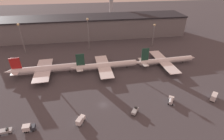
{
  "coord_description": "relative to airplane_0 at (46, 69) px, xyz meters",
  "views": [
    {
      "loc": [
        -6.01,
        -67.82,
        60.67
      ],
      "look_at": [
        8.18,
        23.9,
        6.0
      ],
      "focal_mm": 28.0,
      "sensor_mm": 36.0,
      "label": 1
    }
  ],
  "objects": [
    {
      "name": "ground",
      "position": [
        33.51,
        -35.02,
        -3.89
      ],
      "size": [
        600.0,
        600.0,
        0.0
      ],
      "primitive_type": "plane",
      "color": "#423F44"
    },
    {
      "name": "terminal_building",
      "position": [
        33.51,
        69.15,
        6.13
      ],
      "size": [
        184.64,
        29.56,
        19.96
      ],
      "color": "slate",
      "rests_on": "ground"
    },
    {
      "name": "airplane_0",
      "position": [
        0.0,
        0.0,
        0.0
      ],
      "size": [
        49.93,
        30.66,
        13.63
      ],
      "rotation": [
        0.0,
        0.0,
        0.05
      ],
      "color": "silver",
      "rests_on": "ground"
    },
    {
      "name": "airplane_1",
      "position": [
        39.14,
        -0.3,
        -0.44
      ],
      "size": [
        48.65,
        32.0,
        13.58
      ],
      "rotation": [
        0.0,
        0.0,
        0.05
      ],
      "color": "white",
      "rests_on": "ground"
    },
    {
      "name": "airplane_2",
      "position": [
        82.09,
        0.67,
        -0.61
      ],
      "size": [
        46.62,
        35.72,
        14.17
      ],
      "rotation": [
        0.0,
        0.0,
        0.05
      ],
      "color": "white",
      "rests_on": "ground"
    },
    {
      "name": "service_vehicle_0",
      "position": [
        47.89,
        -43.14,
        -2.55
      ],
      "size": [
        4.56,
        5.14,
        2.85
      ],
      "rotation": [
        0.0,
        0.0,
        0.93
      ],
      "color": "#9EA3A8",
      "rests_on": "ground"
    },
    {
      "name": "service_vehicle_1",
      "position": [
        22.04,
        -45.61,
        -2.1
      ],
      "size": [
        4.49,
        5.73,
        3.23
      ],
      "rotation": [
        0.0,
        0.0,
        1.07
      ],
      "color": "white",
      "rests_on": "ground"
    },
    {
      "name": "service_vehicle_2",
      "position": [
        0.12,
        -46.34,
        -2.24
      ],
      "size": [
        5.17,
        2.83,
        2.94
      ],
      "rotation": [
        0.0,
        0.0,
        0.05
      ],
      "color": "#282D38",
      "rests_on": "ground"
    },
    {
      "name": "service_vehicle_3",
      "position": [
        -10.02,
        -46.43,
        -2.63
      ],
      "size": [
        7.14,
        2.99,
        2.68
      ],
      "rotation": [
        0.0,
        0.0,
        0.11
      ],
      "color": "#9EA3A8",
      "rests_on": "ground"
    },
    {
      "name": "service_vehicle_4",
      "position": [
        91.67,
        -39.83,
        -1.88
      ],
      "size": [
        6.33,
        6.1,
        3.66
      ],
      "rotation": [
        0.0,
        0.0,
        0.75
      ],
      "color": "white",
      "rests_on": "ground"
    },
    {
      "name": "service_vehicle_5",
      "position": [
        68.31,
        -38.71,
        -2.38
      ],
      "size": [
        4.79,
        5.84,
        2.57
      ],
      "rotation": [
        0.0,
        0.0,
        1.04
      ],
      "color": "white",
      "rests_on": "ground"
    },
    {
      "name": "lamp_post_0",
      "position": [
        -22.07,
        35.75,
        11.9
      ],
      "size": [
        1.8,
        1.8,
        24.81
      ],
      "color": "slate",
      "rests_on": "ground"
    },
    {
      "name": "lamp_post_1",
      "position": [
        29.54,
        35.75,
        12.98
      ],
      "size": [
        1.8,
        1.8,
        26.77
      ],
      "color": "slate",
      "rests_on": "ground"
    },
    {
      "name": "lamp_post_2",
      "position": [
        85.24,
        35.75,
        9.08
      ],
      "size": [
        1.8,
        1.8,
        19.77
      ],
      "color": "slate",
      "rests_on": "ground"
    },
    {
      "name": "control_tower",
      "position": [
        59.74,
        112.69,
        19.42
      ],
      "size": [
        9.0,
        9.0,
        39.94
      ],
      "color": "#99999E",
      "rests_on": "ground"
    }
  ]
}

